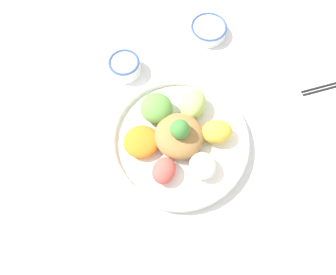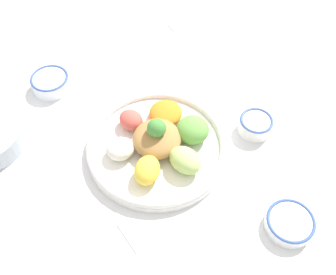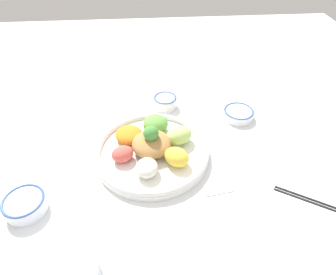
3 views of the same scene
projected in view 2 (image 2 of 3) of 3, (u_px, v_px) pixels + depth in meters
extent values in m
plane|color=white|center=(158.00, 141.00, 1.01)|extent=(2.40, 2.40, 0.00)
cylinder|color=white|center=(157.00, 148.00, 0.98)|extent=(0.35, 0.35, 0.02)
torus|color=white|center=(157.00, 144.00, 0.97)|extent=(0.35, 0.35, 0.02)
ellipsoid|color=white|center=(120.00, 149.00, 0.94)|extent=(0.07, 0.08, 0.05)
ellipsoid|color=yellow|center=(147.00, 170.00, 0.90)|extent=(0.10, 0.09, 0.05)
ellipsoid|color=#B7DB7A|center=(185.00, 160.00, 0.92)|extent=(0.10, 0.09, 0.06)
ellipsoid|color=#6BAD4C|center=(193.00, 130.00, 0.97)|extent=(0.09, 0.09, 0.06)
ellipsoid|color=orange|center=(166.00, 113.00, 1.01)|extent=(0.12, 0.12, 0.04)
ellipsoid|color=#E55B51|center=(131.00, 120.00, 0.99)|extent=(0.08, 0.07, 0.05)
ellipsoid|color=#AD7F47|center=(157.00, 139.00, 0.95)|extent=(0.12, 0.12, 0.06)
sphere|color=#478E3D|center=(157.00, 128.00, 0.92)|extent=(0.05, 0.05, 0.05)
cylinder|color=white|center=(289.00, 224.00, 0.86)|extent=(0.11, 0.11, 0.03)
torus|color=#38569E|center=(291.00, 221.00, 0.85)|extent=(0.11, 0.11, 0.01)
cylinder|color=maroon|center=(291.00, 222.00, 0.85)|extent=(0.09, 0.09, 0.00)
cylinder|color=white|center=(51.00, 83.00, 1.10)|extent=(0.11, 0.11, 0.04)
torus|color=#38569E|center=(49.00, 78.00, 1.09)|extent=(0.11, 0.11, 0.01)
cylinder|color=white|center=(49.00, 79.00, 1.09)|extent=(0.09, 0.09, 0.00)
cylinder|color=white|center=(255.00, 126.00, 1.01)|extent=(0.09, 0.09, 0.04)
torus|color=#38569E|center=(257.00, 121.00, 1.00)|extent=(0.09, 0.09, 0.01)
cylinder|color=#DBB251|center=(256.00, 121.00, 1.00)|extent=(0.07, 0.07, 0.00)
cube|color=white|center=(171.00, 27.00, 1.28)|extent=(0.08, 0.02, 0.01)
ellipsoid|color=white|center=(182.00, 37.00, 1.25)|extent=(0.06, 0.05, 0.01)
cube|color=white|center=(129.00, 237.00, 0.85)|extent=(0.08, 0.02, 0.01)
ellipsoid|color=white|center=(144.00, 260.00, 0.82)|extent=(0.05, 0.05, 0.01)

